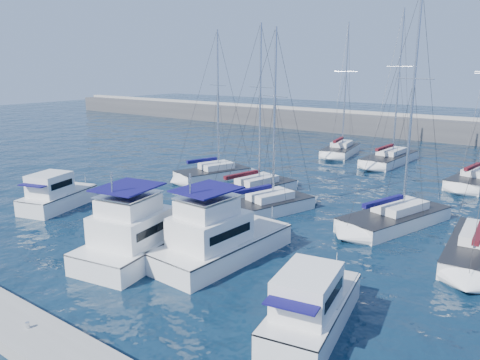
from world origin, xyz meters
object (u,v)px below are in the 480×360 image
Objects in this scene: motor_yacht_port_inner at (141,237)px; sailboat_mid_b at (253,189)px; sailboat_back_c at (475,180)px; sailboat_back_a at (340,150)px; sailboat_mid_d at (395,218)px; motor_yacht_stbd_inner at (218,241)px; sailboat_mid_a at (213,174)px; sailboat_mid_e at (479,248)px; sailboat_back_b at (389,158)px; sailboat_mid_c at (266,206)px; motor_yacht_port_outer at (56,196)px; motor_yacht_stbd_outer at (311,309)px.

sailboat_mid_b is at bearing 88.62° from motor_yacht_port_inner.
sailboat_back_c reaches higher than motor_yacht_port_inner.
sailboat_back_a reaches higher than sailboat_mid_b.
sailboat_mid_d is (12.05, -0.44, 0.01)m from sailboat_mid_b.
motor_yacht_stbd_inner is at bearing 18.98° from motor_yacht_port_inner.
sailboat_mid_b reaches higher than sailboat_mid_a.
motor_yacht_stbd_inner is 0.62× the size of sailboat_mid_b.
sailboat_mid_d is 15.00m from sailboat_back_c.
sailboat_mid_d reaches higher than sailboat_mid_a.
motor_yacht_stbd_inner is at bearing -29.85° from sailboat_mid_a.
sailboat_mid_d is 6.19m from sailboat_mid_e.
sailboat_mid_c is at bearing -89.92° from sailboat_back_b.
sailboat_mid_c is at bearing 16.49° from motor_yacht_port_outer.
sailboat_mid_e is at bearing 1.68° from motor_yacht_port_outer.
sailboat_back_a is (-15.52, 36.47, -0.40)m from motor_yacht_stbd_outer.
motor_yacht_stbd_outer is at bearing -36.25° from sailboat_mid_b.
motor_yacht_port_inner is at bearing -27.05° from motor_yacht_port_outer.
motor_yacht_stbd_outer is 15.63m from sailboat_mid_c.
sailboat_back_a is at bearing 106.49° from motor_yacht_stbd_inner.
sailboat_back_c is (14.25, 14.40, 0.03)m from sailboat_mid_b.
sailboat_mid_a is (-8.50, 16.55, -0.61)m from motor_yacht_port_inner.
motor_yacht_port_inner is (12.06, -2.33, 0.19)m from motor_yacht_port_outer.
motor_yacht_stbd_outer is at bearing -83.83° from sailboat_back_c.
sailboat_back_c is (8.17, 26.43, -0.59)m from motor_yacht_stbd_inner.
sailboat_back_c reaches higher than sailboat_mid_b.
sailboat_back_c reaches higher than sailboat_mid_c.
sailboat_mid_b is at bearing 119.76° from motor_yacht_stbd_inner.
sailboat_mid_a is at bearing 171.52° from sailboat_mid_b.
sailboat_mid_e is at bearing 6.77° from sailboat_mid_a.
sailboat_mid_d is 25.78m from sailboat_back_a.
sailboat_back_c is (2.20, 14.84, 0.02)m from sailboat_mid_d.
motor_yacht_port_inner is at bearing -69.10° from sailboat_mid_b.
sailboat_back_c is (16.19, -6.82, 0.00)m from sailboat_back_a.
sailboat_back_a is at bearing 86.47° from motor_yacht_port_inner.
sailboat_back_b is (6.52, -1.51, -0.01)m from sailboat_back_a.
motor_yacht_port_inner is 14.38m from sailboat_mid_b.
sailboat_mid_b is at bearing -164.83° from sailboat_mid_d.
sailboat_back_a is at bearing 140.11° from sailboat_mid_d.
sailboat_back_b reaches higher than sailboat_mid_b.
motor_yacht_stbd_inner is at bearing -16.71° from motor_yacht_port_outer.
motor_yacht_port_outer is 12.29m from motor_yacht_port_inner.
motor_yacht_port_outer and motor_yacht_stbd_outer have the same top height.
sailboat_back_b is (-13.08, 22.74, -0.01)m from sailboat_mid_e.
motor_yacht_stbd_outer is at bearing -72.75° from sailboat_back_b.
sailboat_mid_e is (5.62, -2.59, 0.01)m from sailboat_mid_d.
sailboat_mid_d reaches higher than motor_yacht_port_outer.
motor_yacht_port_outer is 35.65m from sailboat_back_c.
motor_yacht_stbd_outer is (7.50, -3.23, -0.19)m from motor_yacht_stbd_inner.
sailboat_back_c reaches higher than sailboat_back_a.
sailboat_mid_a is 1.04× the size of sailboat_mid_c.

